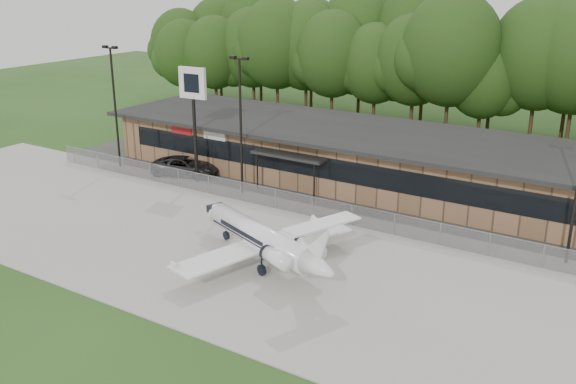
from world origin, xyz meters
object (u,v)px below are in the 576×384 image
Objects in this scene: terminal at (348,153)px; business_jet at (264,240)px; pole_sign at (193,95)px; suv at (185,166)px.

terminal is 17.20m from business_jet.
terminal is at bearing 122.86° from business_jet.
business_jet is (3.50, -16.83, -0.64)m from terminal.
pole_sign is (-13.18, 9.68, 5.42)m from business_jet.
terminal is at bearing 33.18° from pole_sign.
suv is at bearing 152.77° from pole_sign.
business_jet is at bearing -39.54° from pole_sign.
business_jet reaches higher than suv.
business_jet is 2.25× the size of suv.
suv is 6.56m from pole_sign.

